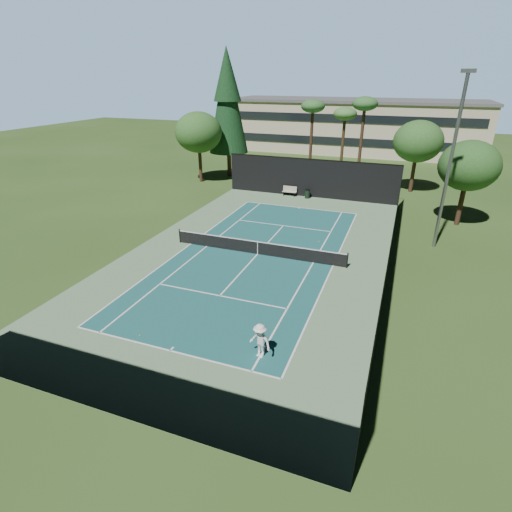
# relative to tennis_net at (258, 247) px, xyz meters

# --- Properties ---
(ground) EXTENTS (160.00, 160.00, 0.00)m
(ground) POSITION_rel_tennis_net_xyz_m (0.00, 0.00, -0.56)
(ground) COLOR #2D4B1C
(ground) RESTS_ON ground
(apron_slab) EXTENTS (18.00, 32.00, 0.01)m
(apron_slab) POSITION_rel_tennis_net_xyz_m (0.00, 0.00, -0.55)
(apron_slab) COLOR #62875E
(apron_slab) RESTS_ON ground
(court_surface) EXTENTS (10.97, 23.77, 0.01)m
(court_surface) POSITION_rel_tennis_net_xyz_m (0.00, 0.00, -0.55)
(court_surface) COLOR #1B5858
(court_surface) RESTS_ON ground
(court_lines) EXTENTS (11.07, 23.87, 0.01)m
(court_lines) POSITION_rel_tennis_net_xyz_m (0.00, 0.00, -0.54)
(court_lines) COLOR white
(court_lines) RESTS_ON ground
(tennis_net) EXTENTS (12.90, 0.10, 1.10)m
(tennis_net) POSITION_rel_tennis_net_xyz_m (0.00, 0.00, 0.00)
(tennis_net) COLOR black
(tennis_net) RESTS_ON ground
(fence) EXTENTS (18.04, 32.05, 4.03)m
(fence) POSITION_rel_tennis_net_xyz_m (0.00, 0.06, 1.45)
(fence) COLOR black
(fence) RESTS_ON ground
(player) EXTENTS (1.26, 0.94, 1.73)m
(player) POSITION_rel_tennis_net_xyz_m (4.10, -10.76, 0.31)
(player) COLOR white
(player) RESTS_ON ground
(tennis_ball_a) EXTENTS (0.07, 0.07, 0.07)m
(tennis_ball_a) POSITION_rel_tennis_net_xyz_m (-2.06, -11.37, -0.52)
(tennis_ball_a) COLOR #C5D530
(tennis_ball_a) RESTS_ON ground
(tennis_ball_b) EXTENTS (0.06, 0.06, 0.06)m
(tennis_ball_b) POSITION_rel_tennis_net_xyz_m (-2.72, 1.84, -0.53)
(tennis_ball_b) COLOR #E6F036
(tennis_ball_b) RESTS_ON ground
(tennis_ball_c) EXTENTS (0.07, 0.07, 0.07)m
(tennis_ball_c) POSITION_rel_tennis_net_xyz_m (3.67, 3.89, -0.52)
(tennis_ball_c) COLOR #B0CA2E
(tennis_ball_c) RESTS_ON ground
(tennis_ball_d) EXTENTS (0.07, 0.07, 0.07)m
(tennis_ball_d) POSITION_rel_tennis_net_xyz_m (-5.98, 3.48, -0.52)
(tennis_ball_d) COLOR #D7E734
(tennis_ball_d) RESTS_ON ground
(park_bench) EXTENTS (1.50, 0.45, 1.02)m
(park_bench) POSITION_rel_tennis_net_xyz_m (-2.13, 15.69, -0.01)
(park_bench) COLOR beige
(park_bench) RESTS_ON ground
(trash_bin) EXTENTS (0.56, 0.56, 0.95)m
(trash_bin) POSITION_rel_tennis_net_xyz_m (-0.11, 15.38, -0.08)
(trash_bin) COLOR black
(trash_bin) RESTS_ON ground
(pine_tree) EXTENTS (4.80, 4.80, 15.00)m
(pine_tree) POSITION_rel_tennis_net_xyz_m (-12.00, 22.00, 9.00)
(pine_tree) COLOR #442E1D
(pine_tree) RESTS_ON ground
(palm_a) EXTENTS (2.80, 2.80, 9.32)m
(palm_a) POSITION_rel_tennis_net_xyz_m (-2.00, 24.00, 7.63)
(palm_a) COLOR #412A1C
(palm_a) RESTS_ON ground
(palm_b) EXTENTS (2.80, 2.80, 8.42)m
(palm_b) POSITION_rel_tennis_net_xyz_m (1.50, 26.00, 6.80)
(palm_b) COLOR #41301C
(palm_b) RESTS_ON ground
(palm_c) EXTENTS (2.80, 2.80, 9.77)m
(palm_c) POSITION_rel_tennis_net_xyz_m (4.00, 23.00, 8.05)
(palm_c) COLOR #422C1C
(palm_c) RESTS_ON ground
(decid_tree_a) EXTENTS (5.12, 5.12, 7.62)m
(decid_tree_a) POSITION_rel_tennis_net_xyz_m (10.00, 22.00, 4.86)
(decid_tree_a) COLOR #452C1D
(decid_tree_a) RESTS_ON ground
(decid_tree_b) EXTENTS (4.80, 4.80, 7.14)m
(decid_tree_b) POSITION_rel_tennis_net_xyz_m (14.00, 12.00, 4.52)
(decid_tree_b) COLOR #452C1D
(decid_tree_b) RESTS_ON ground
(decid_tree_c) EXTENTS (5.44, 5.44, 8.09)m
(decid_tree_c) POSITION_rel_tennis_net_xyz_m (-14.00, 18.00, 5.21)
(decid_tree_c) COLOR #472E1E
(decid_tree_c) RESTS_ON ground
(campus_building) EXTENTS (40.50, 12.50, 8.30)m
(campus_building) POSITION_rel_tennis_net_xyz_m (0.00, 45.98, 3.65)
(campus_building) COLOR beige
(campus_building) RESTS_ON ground
(light_pole) EXTENTS (0.90, 0.25, 12.22)m
(light_pole) POSITION_rel_tennis_net_xyz_m (12.00, 6.00, 5.90)
(light_pole) COLOR gray
(light_pole) RESTS_ON ground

